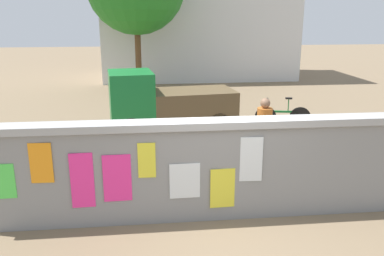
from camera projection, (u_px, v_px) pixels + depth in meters
The scene contains 8 objects.
ground at pixel (182, 111), 14.74m from camera, with size 60.00×60.00×0.00m, color #7A664C.
poster_wall at pixel (221, 168), 6.85m from camera, with size 8.21×0.42×1.75m.
auto_rickshaw_truck at pixel (166, 103), 11.78m from camera, with size 3.75×1.92×1.85m.
motorcycle at pixel (194, 158), 8.62m from camera, with size 1.90×0.56×0.87m.
bicycle_near at pixel (283, 116), 12.47m from camera, with size 1.69×0.49×0.95m.
bicycle_far at pixel (358, 154), 9.11m from camera, with size 1.71×0.44×0.95m.
person_walking at pixel (264, 126), 9.08m from camera, with size 0.39×0.39×1.62m.
building_background at pixel (198, 3), 21.75m from camera, with size 10.33×5.19×7.83m.
Camera 1 is at (-1.19, -6.31, 3.43)m, focal length 37.85 mm.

